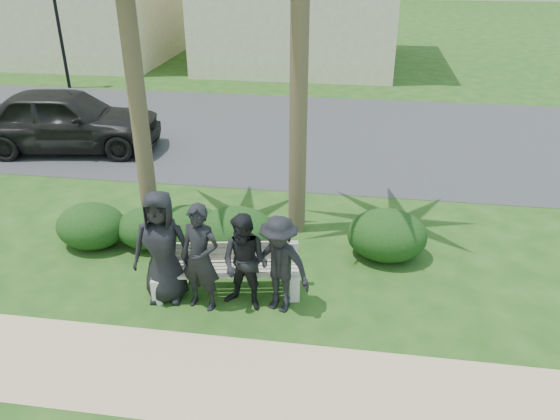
% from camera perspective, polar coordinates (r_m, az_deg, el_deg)
% --- Properties ---
extents(ground, '(160.00, 160.00, 0.00)m').
position_cam_1_polar(ground, '(8.80, -5.17, -8.83)').
color(ground, '#1B4112').
rests_on(ground, ground).
extents(footpath, '(30.00, 1.60, 0.01)m').
position_cam_1_polar(footpath, '(7.47, -8.46, -16.75)').
color(footpath, tan).
rests_on(footpath, ground).
extents(asphalt_street, '(160.00, 8.00, 0.01)m').
position_cam_1_polar(asphalt_street, '(15.89, 1.47, 8.00)').
color(asphalt_street, '#2D2D30').
rests_on(asphalt_street, ground).
extents(street_lamp, '(0.36, 0.36, 4.29)m').
position_cam_1_polar(street_lamp, '(21.92, -22.45, 19.24)').
color(street_lamp, black).
rests_on(street_lamp, ground).
extents(park_bench, '(2.37, 0.93, 0.80)m').
position_cam_1_polar(park_bench, '(8.66, -5.58, -6.64)').
color(park_bench, gray).
rests_on(park_bench, ground).
extents(man_a, '(0.94, 0.66, 1.82)m').
position_cam_1_polar(man_a, '(8.41, -12.22, -3.83)').
color(man_a, black).
rests_on(man_a, ground).
extents(man_b, '(0.70, 0.53, 1.71)m').
position_cam_1_polar(man_b, '(8.15, -8.33, -4.98)').
color(man_b, black).
rests_on(man_b, ground).
extents(man_c, '(0.88, 0.77, 1.56)m').
position_cam_1_polar(man_c, '(8.11, -3.66, -5.56)').
color(man_c, black).
rests_on(man_c, ground).
extents(man_d, '(1.14, 0.89, 1.56)m').
position_cam_1_polar(man_d, '(8.05, -0.10, -5.73)').
color(man_d, black).
rests_on(man_d, ground).
extents(hedge_a, '(1.27, 1.05, 0.83)m').
position_cam_1_polar(hedge_a, '(10.47, -19.13, -1.46)').
color(hedge_a, black).
rests_on(hedge_a, ground).
extents(hedge_b, '(1.13, 0.93, 0.74)m').
position_cam_1_polar(hedge_b, '(10.20, -13.71, -1.74)').
color(hedge_b, black).
rests_on(hedge_b, ground).
extents(hedge_c, '(1.38, 1.14, 0.90)m').
position_cam_1_polar(hedge_c, '(9.78, -9.49, -2.07)').
color(hedge_c, black).
rests_on(hedge_c, ground).
extents(hedge_d, '(1.45, 1.20, 0.95)m').
position_cam_1_polar(hedge_d, '(9.54, -4.57, -2.40)').
color(hedge_d, black).
rests_on(hedge_d, ground).
extents(hedge_e, '(1.39, 1.14, 0.90)m').
position_cam_1_polar(hedge_e, '(9.71, 11.14, -2.45)').
color(hedge_e, black).
rests_on(hedge_e, ground).
extents(hedge_f, '(1.23, 1.02, 0.80)m').
position_cam_1_polar(hedge_f, '(9.75, 10.66, -2.62)').
color(hedge_f, black).
rests_on(hedge_f, ground).
extents(car_a, '(5.05, 2.60, 1.64)m').
position_cam_1_polar(car_a, '(15.41, -21.47, 8.77)').
color(car_a, black).
rests_on(car_a, ground).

